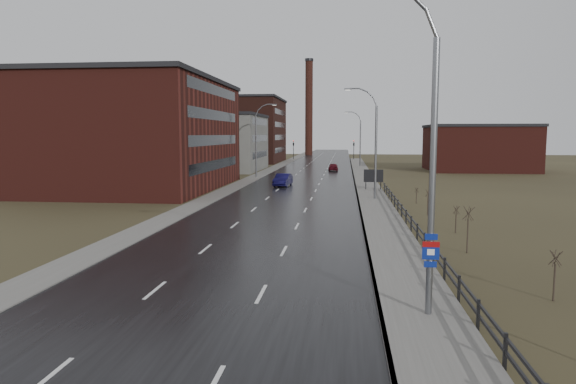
% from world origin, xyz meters
% --- Properties ---
extents(ground, '(320.00, 320.00, 0.00)m').
position_xyz_m(ground, '(0.00, 0.00, 0.00)').
color(ground, '#2D2819').
rests_on(ground, ground).
extents(road, '(14.00, 300.00, 0.06)m').
position_xyz_m(road, '(0.00, 60.00, 0.03)').
color(road, black).
rests_on(road, ground).
extents(sidewalk_right, '(3.20, 180.00, 0.18)m').
position_xyz_m(sidewalk_right, '(8.60, 35.00, 0.09)').
color(sidewalk_right, '#595651').
rests_on(sidewalk_right, ground).
extents(curb_right, '(0.16, 180.00, 0.18)m').
position_xyz_m(curb_right, '(7.08, 35.00, 0.09)').
color(curb_right, slate).
rests_on(curb_right, ground).
extents(sidewalk_left, '(2.40, 260.00, 0.12)m').
position_xyz_m(sidewalk_left, '(-8.20, 60.00, 0.06)').
color(sidewalk_left, '#595651').
rests_on(sidewalk_left, ground).
extents(warehouse_near, '(22.44, 28.56, 13.50)m').
position_xyz_m(warehouse_near, '(-20.99, 45.00, 6.76)').
color(warehouse_near, '#471914').
rests_on(warehouse_near, ground).
extents(warehouse_mid, '(16.32, 20.40, 10.50)m').
position_xyz_m(warehouse_mid, '(-17.99, 78.00, 5.26)').
color(warehouse_mid, slate).
rests_on(warehouse_mid, ground).
extents(warehouse_far, '(26.52, 24.48, 15.50)m').
position_xyz_m(warehouse_far, '(-22.99, 108.00, 7.76)').
color(warehouse_far, '#331611').
rests_on(warehouse_far, ground).
extents(building_right, '(18.36, 16.32, 8.50)m').
position_xyz_m(building_right, '(30.30, 82.00, 4.26)').
color(building_right, '#471914').
rests_on(building_right, ground).
extents(smokestack, '(2.70, 2.70, 30.70)m').
position_xyz_m(smokestack, '(-6.00, 150.00, 15.50)').
color(smokestack, '#331611').
rests_on(smokestack, ground).
extents(streetlight_main, '(3.91, 0.29, 12.11)m').
position_xyz_m(streetlight_main, '(8.47, 2.00, 6.06)').
color(streetlight_main, slate).
rests_on(streetlight_main, ground).
extents(streetlight_right_mid, '(3.36, 0.28, 11.35)m').
position_xyz_m(streetlight_right_mid, '(8.50, 36.00, 5.84)').
color(streetlight_right_mid, slate).
rests_on(streetlight_right_mid, ground).
extents(streetlight_left, '(3.36, 0.28, 11.35)m').
position_xyz_m(streetlight_left, '(-7.70, 62.00, 5.84)').
color(streetlight_left, slate).
rests_on(streetlight_left, ground).
extents(streetlight_right_far, '(3.36, 0.28, 11.35)m').
position_xyz_m(streetlight_right_far, '(8.50, 90.00, 5.84)').
color(streetlight_right_far, slate).
rests_on(streetlight_right_far, ground).
extents(guardrail, '(0.10, 53.05, 1.10)m').
position_xyz_m(guardrail, '(10.30, 18.31, 0.71)').
color(guardrail, black).
rests_on(guardrail, ground).
extents(shrub_b, '(0.50, 0.52, 2.07)m').
position_xyz_m(shrub_b, '(14.13, 4.55, 1.10)').
color(shrub_b, '#382D23').
rests_on(shrub_b, ground).
extents(shrub_c, '(0.63, 0.66, 2.66)m').
position_xyz_m(shrub_c, '(12.64, 12.87, 1.41)').
color(shrub_c, '#382D23').
rests_on(shrub_c, ground).
extents(shrub_d, '(0.45, 0.47, 1.87)m').
position_xyz_m(shrub_d, '(13.25, 18.86, 0.99)').
color(shrub_d, '#382D23').
rests_on(shrub_d, ground).
extents(shrub_e, '(0.52, 0.54, 2.17)m').
position_xyz_m(shrub_e, '(12.60, 26.63, 1.15)').
color(shrub_e, '#382D23').
rests_on(shrub_e, ground).
extents(shrub_f, '(0.38, 0.40, 1.56)m').
position_xyz_m(shrub_f, '(12.65, 33.89, 0.82)').
color(shrub_f, '#382D23').
rests_on(shrub_f, ground).
extents(billboard, '(2.29, 0.17, 2.56)m').
position_xyz_m(billboard, '(9.10, 44.86, 1.73)').
color(billboard, black).
rests_on(billboard, ground).
extents(traffic_light_left, '(0.58, 2.73, 5.30)m').
position_xyz_m(traffic_light_left, '(-8.00, 120.00, 4.60)').
color(traffic_light_left, black).
rests_on(traffic_light_left, ground).
extents(traffic_light_right, '(0.58, 2.73, 5.30)m').
position_xyz_m(traffic_light_right, '(8.00, 120.00, 4.60)').
color(traffic_light_right, black).
rests_on(traffic_light_right, ground).
extents(car_near, '(2.13, 5.02, 1.61)m').
position_xyz_m(car_near, '(-2.20, 48.71, 0.81)').
color(car_near, '#0D0B37').
rests_on(car_near, ground).
extents(car_far, '(1.74, 4.27, 1.45)m').
position_xyz_m(car_far, '(3.62, 77.38, 0.73)').
color(car_far, '#4D0C16').
rests_on(car_far, ground).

